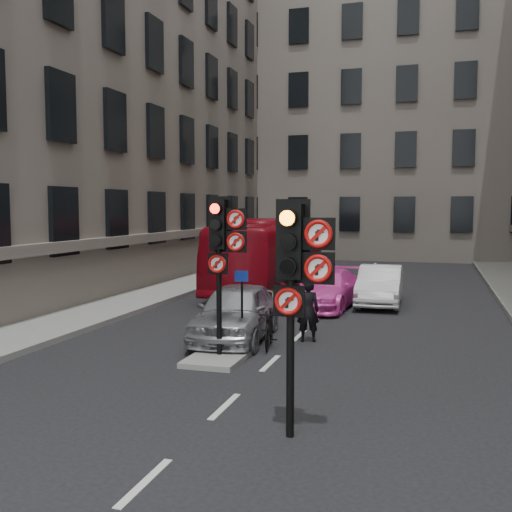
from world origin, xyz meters
The scene contains 13 objects.
ground centered at (0.00, 0.00, 0.00)m, with size 120.00×120.00×0.00m, color black.
pavement_left centered at (-7.20, 12.00, 0.08)m, with size 3.00×50.00×0.16m, color gray.
centre_island centered at (-1.20, 5.00, 0.06)m, with size 1.20×2.00×0.12m, color gray.
building_far centered at (0.00, 38.00, 10.00)m, with size 30.00×14.00×20.00m, color gray.
signal_near centered at (1.49, 0.99, 2.58)m, with size 0.91×0.40×3.58m.
signal_far centered at (-1.11, 4.99, 2.70)m, with size 0.91×0.40×3.58m.
car_silver centered at (-1.49, 7.05, 0.73)m, with size 1.73×4.31×1.47m, color #9DA0A4.
car_white centered at (1.62, 13.88, 0.69)m, with size 1.46×4.17×1.38m, color silver.
car_pink centered at (-0.09, 12.64, 0.65)m, with size 1.82×4.48×1.30m, color #F046B9.
bus_red centered at (-3.21, 16.75, 1.49)m, with size 2.50×10.68×2.98m, color maroon.
motorcycle centered at (-0.41, 6.42, 0.47)m, with size 0.44×1.57×0.94m, color black.
motorcyclist centered at (0.36, 7.34, 0.81)m, with size 0.59×0.39×1.61m, color black.
info_sign centered at (-0.90, 5.73, 1.31)m, with size 0.31×0.14×1.84m.
Camera 1 is at (3.42, -7.56, 3.46)m, focal length 42.00 mm.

